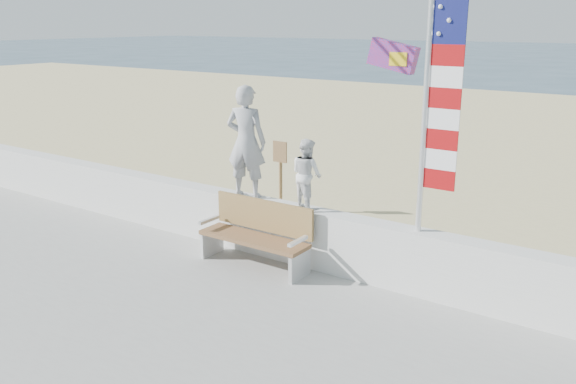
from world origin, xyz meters
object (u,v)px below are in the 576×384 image
at_px(bench, 257,233).
at_px(child, 307,174).
at_px(adult, 246,142).
at_px(flag, 436,90).

bearing_deg(bench, child, 36.88).
bearing_deg(child, adult, 21.33).
xyz_separation_m(adult, flag, (3.08, -0.00, 1.01)).
xyz_separation_m(adult, child, (1.15, 0.00, -0.36)).
distance_m(adult, child, 1.21).
relative_size(child, bench, 0.60).
bearing_deg(adult, flag, 165.60).
bearing_deg(flag, child, 179.99).
bearing_deg(bench, adult, 140.12).
bearing_deg(flag, bench, -169.87).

